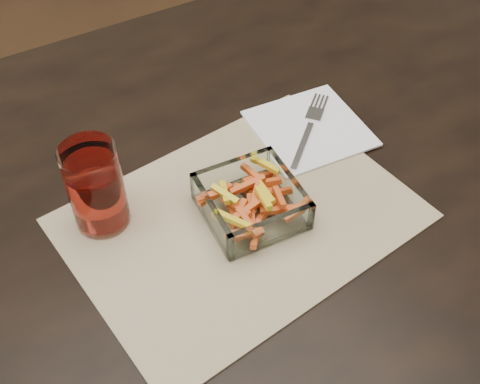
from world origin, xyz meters
name	(u,v)px	position (x,y,z in m)	size (l,w,h in m)	color
dining_table	(248,200)	(0.00, 0.00, 0.66)	(1.60, 0.90, 0.75)	black
placemat	(241,218)	(-0.07, -0.09, 0.75)	(0.45, 0.33, 0.00)	tan
glass_bowl	(251,203)	(-0.05, -0.09, 0.77)	(0.13, 0.13, 0.05)	white
tumbler	(96,190)	(-0.23, 0.00, 0.81)	(0.07, 0.07, 0.13)	white
napkin	(310,128)	(0.12, 0.01, 0.76)	(0.16, 0.16, 0.00)	white
fork	(309,127)	(0.11, 0.01, 0.76)	(0.15, 0.13, 0.00)	silver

